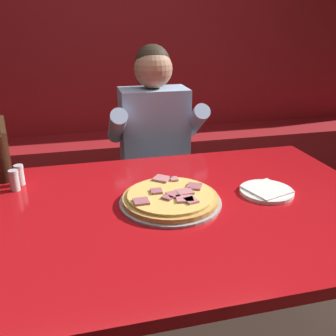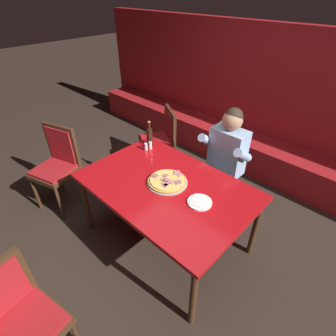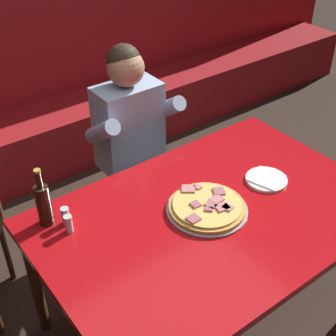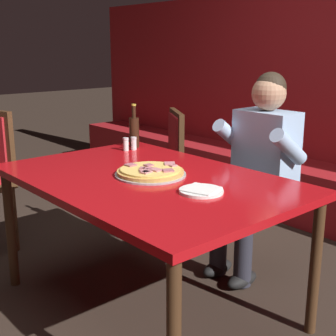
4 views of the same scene
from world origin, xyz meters
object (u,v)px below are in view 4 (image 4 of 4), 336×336
(shaker_black_pepper, at_px, (134,144))
(main_dining_table, at_px, (148,188))
(plate_white_paper, at_px, (201,191))
(shaker_red_pepper_flakes, at_px, (126,145))
(pizza, at_px, (151,172))
(diner_seated_blue_shirt, at_px, (257,166))
(dining_chair_side_aisle, at_px, (161,157))
(beer_bottle, at_px, (134,131))

(shaker_black_pepper, bearing_deg, main_dining_table, -30.66)
(plate_white_paper, relative_size, shaker_black_pepper, 2.44)
(shaker_red_pepper_flakes, height_order, shaker_black_pepper, same)
(main_dining_table, distance_m, shaker_red_pepper_flakes, 0.66)
(pizza, bearing_deg, shaker_red_pepper_flakes, 155.95)
(plate_white_paper, bearing_deg, main_dining_table, -176.84)
(main_dining_table, distance_m, pizza, 0.09)
(plate_white_paper, relative_size, diner_seated_blue_shirt, 0.16)
(pizza, bearing_deg, main_dining_table, -68.11)
(plate_white_paper, bearing_deg, pizza, 178.89)
(main_dining_table, xyz_separation_m, pizza, (-0.01, 0.03, 0.08))
(pizza, distance_m, dining_chair_side_aisle, 1.32)
(shaker_red_pepper_flakes, xyz_separation_m, dining_chair_side_aisle, (-0.38, 0.62, -0.25))
(shaker_red_pepper_flakes, relative_size, dining_chair_side_aisle, 0.09)
(main_dining_table, relative_size, beer_bottle, 5.45)
(main_dining_table, bearing_deg, shaker_red_pepper_flakes, 154.09)
(main_dining_table, distance_m, plate_white_paper, 0.38)
(beer_bottle, bearing_deg, plate_white_paper, -20.23)
(pizza, bearing_deg, shaker_black_pepper, 151.00)
(shaker_black_pepper, bearing_deg, beer_bottle, 140.31)
(main_dining_table, bearing_deg, beer_bottle, 148.29)
(plate_white_paper, xyz_separation_m, shaker_black_pepper, (-0.95, 0.32, 0.03))
(beer_bottle, bearing_deg, diner_seated_blue_shirt, 27.32)
(pizza, height_order, beer_bottle, beer_bottle)
(plate_white_paper, xyz_separation_m, beer_bottle, (-1.02, 0.37, 0.10))
(main_dining_table, height_order, pizza, pizza)
(dining_chair_side_aisle, bearing_deg, diner_seated_blue_shirt, -6.82)
(shaker_black_pepper, relative_size, diner_seated_blue_shirt, 0.07)
(pizza, xyz_separation_m, beer_bottle, (-0.63, 0.37, 0.09))
(main_dining_table, xyz_separation_m, diner_seated_blue_shirt, (0.10, 0.78, 0.01))
(shaker_black_pepper, xyz_separation_m, diner_seated_blue_shirt, (0.67, 0.44, -0.09))
(pizza, distance_m, shaker_red_pepper_flakes, 0.63)
(pizza, relative_size, beer_bottle, 1.30)
(plate_white_paper, relative_size, shaker_red_pepper_flakes, 2.44)
(beer_bottle, height_order, shaker_red_pepper_flakes, beer_bottle)
(shaker_red_pepper_flakes, height_order, dining_chair_side_aisle, dining_chair_side_aisle)
(plate_white_paper, bearing_deg, dining_chair_side_aisle, 146.55)
(diner_seated_blue_shirt, bearing_deg, dining_chair_side_aisle, 173.18)
(plate_white_paper, bearing_deg, shaker_red_pepper_flakes, 164.67)
(beer_bottle, distance_m, shaker_black_pepper, 0.11)
(shaker_black_pepper, distance_m, diner_seated_blue_shirt, 0.81)
(shaker_red_pepper_flakes, bearing_deg, shaker_black_pepper, 76.38)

